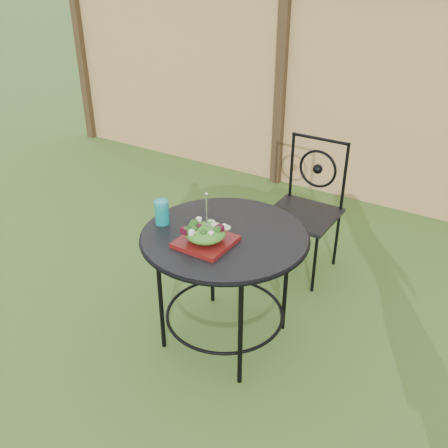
# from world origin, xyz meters

# --- Properties ---
(ground) EXTENTS (60.00, 60.00, 0.00)m
(ground) POSITION_xyz_m (0.00, 0.00, 0.00)
(ground) COLOR #244114
(ground) RESTS_ON ground
(fence) EXTENTS (8.00, 0.12, 1.90)m
(fence) POSITION_xyz_m (-0.00, 2.19, 0.95)
(fence) COLOR tan
(fence) RESTS_ON ground
(patio_table) EXTENTS (0.92, 0.92, 0.72)m
(patio_table) POSITION_xyz_m (-0.49, -0.10, 0.59)
(patio_table) COLOR black
(patio_table) RESTS_ON ground
(patio_chair) EXTENTS (0.46, 0.46, 0.95)m
(patio_chair) POSITION_xyz_m (-0.43, 0.87, 0.50)
(patio_chair) COLOR black
(patio_chair) RESTS_ON ground
(salad_plate) EXTENTS (0.27, 0.27, 0.02)m
(salad_plate) POSITION_xyz_m (-0.52, -0.24, 0.74)
(salad_plate) COLOR #4F0E0B
(salad_plate) RESTS_ON patio_table
(salad) EXTENTS (0.21, 0.21, 0.08)m
(salad) POSITION_xyz_m (-0.52, -0.24, 0.79)
(salad) COLOR #235614
(salad) RESTS_ON salad_plate
(fork) EXTENTS (0.01, 0.01, 0.18)m
(fork) POSITION_xyz_m (-0.51, -0.24, 0.92)
(fork) COLOR silver
(fork) RESTS_ON salad
(drinking_glass) EXTENTS (0.08, 0.08, 0.14)m
(drinking_glass) POSITION_xyz_m (-0.85, -0.19, 0.79)
(drinking_glass) COLOR #0B8282
(drinking_glass) RESTS_ON patio_table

